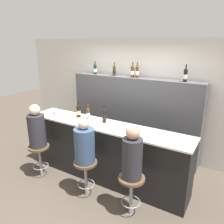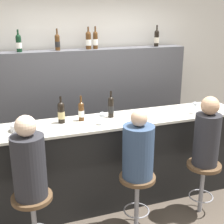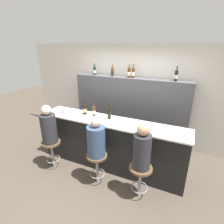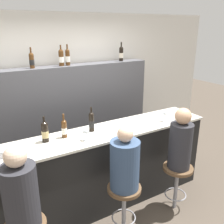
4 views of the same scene
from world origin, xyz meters
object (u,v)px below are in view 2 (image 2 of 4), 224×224
(wine_bottle_backbar_3, at_px, (95,40))
(bar_stool_right, at_px, (203,174))
(bar_stool_left, at_px, (33,208))
(wine_bottle_counter_2, at_px, (111,107))
(wine_bottle_counter_1, at_px, (81,111))
(bar_stool_middle, at_px, (137,187))
(wine_bottle_backbar_1, at_px, (57,42))
(wine_bottle_backbar_2, at_px, (88,40))
(metal_bowl, at_px, (20,127))
(guest_seated_left, at_px, (29,162))
(guest_seated_right, at_px, (207,135))
(wine_bottle_backbar_0, at_px, (19,43))
(guest_seated_middle, at_px, (139,149))
(wine_glass_1, at_px, (195,105))
(wine_bottle_backbar_4, at_px, (157,38))
(wine_glass_0, at_px, (102,116))
(wine_bottle_counter_0, at_px, (61,112))

(wine_bottle_backbar_3, height_order, bar_stool_right, wine_bottle_backbar_3)
(bar_stool_left, bearing_deg, wine_bottle_counter_2, 33.13)
(wine_bottle_counter_1, bearing_deg, bar_stool_middle, -57.51)
(wine_bottle_backbar_1, bearing_deg, wine_bottle_backbar_2, 0.00)
(metal_bowl, bearing_deg, wine_bottle_backbar_2, 46.30)
(guest_seated_left, height_order, guest_seated_right, guest_seated_left)
(wine_bottle_backbar_0, xyz_separation_m, guest_seated_middle, (1.01, -1.76, -0.96))
(wine_bottle_counter_2, xyz_separation_m, wine_bottle_backbar_0, (-0.94, 1.07, 0.69))
(wine_bottle_backbar_0, bearing_deg, guest_seated_middle, -60.11)
(wine_bottle_backbar_1, xyz_separation_m, wine_glass_1, (1.46, -1.28, -0.70))
(wine_bottle_backbar_4, bearing_deg, bar_stool_right, -97.35)
(wine_bottle_counter_2, bearing_deg, bar_stool_right, -36.98)
(wine_bottle_counter_1, bearing_deg, guest_seated_right, -28.16)
(wine_glass_0, distance_m, guest_seated_left, 1.01)
(wine_bottle_backbar_1, distance_m, wine_glass_1, 2.07)
(wine_bottle_backbar_1, relative_size, metal_bowl, 1.52)
(wine_bottle_backbar_2, height_order, bar_stool_middle, wine_bottle_backbar_2)
(bar_stool_left, relative_size, guest_seated_middle, 0.85)
(wine_bottle_counter_1, height_order, bar_stool_left, wine_bottle_counter_1)
(wine_bottle_backbar_2, bearing_deg, wine_bottle_backbar_0, 180.00)
(guest_seated_left, bearing_deg, wine_bottle_backbar_4, 38.86)
(wine_bottle_counter_2, height_order, wine_bottle_backbar_3, wine_bottle_backbar_3)
(guest_seated_right, bearing_deg, guest_seated_left, 180.00)
(wine_bottle_backbar_4, bearing_deg, bar_stool_middle, -121.28)
(metal_bowl, bearing_deg, guest_seated_middle, -27.50)
(wine_glass_1, relative_size, metal_bowl, 0.76)
(wine_bottle_counter_0, bearing_deg, wine_bottle_counter_1, 0.00)
(guest_seated_middle, bearing_deg, wine_glass_1, 25.77)
(wine_bottle_backbar_2, bearing_deg, wine_bottle_counter_2, -91.66)
(wine_bottle_backbar_0, relative_size, guest_seated_left, 0.37)
(wine_bottle_backbar_4, relative_size, metal_bowl, 1.64)
(wine_glass_0, xyz_separation_m, guest_seated_left, (-0.87, -0.47, -0.21))
(wine_bottle_counter_2, relative_size, bar_stool_middle, 0.51)
(wine_bottle_backbar_3, height_order, wine_glass_1, wine_bottle_backbar_3)
(wine_glass_1, height_order, bar_stool_right, wine_glass_1)
(guest_seated_left, bearing_deg, guest_seated_middle, 0.00)
(wine_glass_0, distance_m, bar_stool_left, 1.21)
(metal_bowl, height_order, bar_stool_left, metal_bowl)
(wine_bottle_counter_1, bearing_deg, bar_stool_left, -134.78)
(wine_bottle_backbar_2, bearing_deg, bar_stool_right, -63.50)
(wine_bottle_backbar_1, xyz_separation_m, guest_seated_middle, (0.49, -1.76, -0.96))
(wine_bottle_backbar_1, relative_size, wine_bottle_backbar_4, 0.93)
(wine_bottle_counter_2, distance_m, metal_bowl, 1.09)
(metal_bowl, bearing_deg, wine_bottle_backbar_4, 27.69)
(wine_bottle_backbar_4, bearing_deg, wine_bottle_backbar_0, 180.00)
(guest_seated_left, height_order, bar_stool_middle, guest_seated_left)
(wine_bottle_counter_1, bearing_deg, wine_bottle_counter_2, 0.00)
(wine_bottle_backbar_1, relative_size, bar_stool_right, 0.47)
(wine_bottle_counter_2, xyz_separation_m, guest_seated_middle, (0.07, -0.68, -0.27))
(wine_bottle_backbar_3, distance_m, bar_stool_right, 2.39)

